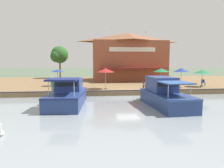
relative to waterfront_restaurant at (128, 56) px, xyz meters
The scene contains 19 objects.
ground_plane 14.90m from the waterfront_restaurant, 10.47° to the right, with size 220.00×220.00×0.00m, color #4C5B47.
quay_deck 5.93m from the waterfront_restaurant, 41.80° to the right, with size 22.00×56.00×0.60m, color brown.
quay_edge_fender 14.61m from the waterfront_restaurant, 10.54° to the right, with size 0.20×50.40×0.10m, color #2D2D33.
waterfront_restaurant is the anchor object (origin of this frame).
patio_umbrella_far_corner 10.16m from the waterfront_restaurant, 16.03° to the left, with size 2.14×2.14×2.40m.
patio_umbrella_mid_patio_right 13.98m from the waterfront_restaurant, 53.79° to the right, with size 1.75×1.75×2.26m.
patio_umbrella_mid_patio_left 12.99m from the waterfront_restaurant, 22.67° to the right, with size 2.15×2.15×2.49m.
patio_umbrella_by_entrance 13.62m from the waterfront_restaurant, 35.35° to the left, with size 2.20×2.20×2.22m.
patio_umbrella_back_row 12.98m from the waterfront_restaurant, 19.95° to the left, with size 1.92×1.92×2.51m.
cafe_chair_under_first_umbrella 13.66m from the waterfront_restaurant, 40.47° to the left, with size 0.52×0.52×0.85m.
cafe_chair_mid_patio 12.95m from the waterfront_restaurant, ahead, with size 0.47×0.47×0.85m.
cafe_chair_beside_entrance 16.57m from the waterfront_restaurant, 41.33° to the right, with size 0.54×0.54×0.85m.
person_near_entrance 17.38m from the waterfront_restaurant, 39.64° to the right, with size 0.46×0.46×1.62m.
motorboat_second_along 19.24m from the waterfront_restaurant, ahead, with size 7.62×2.90×2.45m.
motorboat_fourth_along 19.90m from the waterfront_restaurant, 26.52° to the right, with size 7.69×3.21×2.47m.
mooring_post 14.04m from the waterfront_restaurant, ahead, with size 0.22×0.22×0.97m.
swan 27.92m from the waterfront_restaurant, 24.28° to the right, with size 0.62×0.45×0.69m.
tree_behind_restaurant 13.93m from the waterfront_restaurant, 111.86° to the right, with size 3.55×3.38×6.35m.
tree_upstream_bank 5.26m from the waterfront_restaurant, 146.39° to the left, with size 4.61×4.39×7.05m.
Camera 1 is at (21.69, -4.17, 3.83)m, focal length 32.00 mm.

